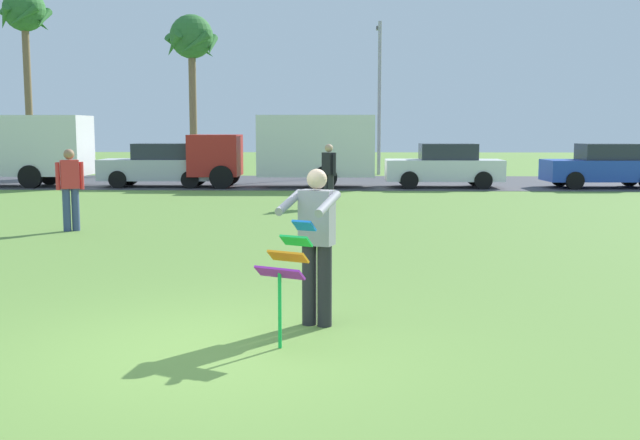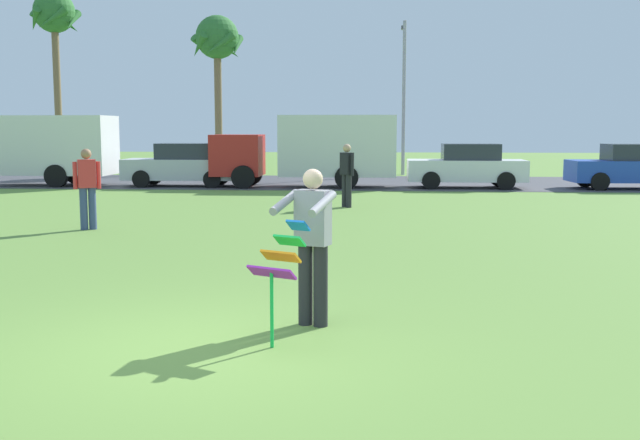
{
  "view_description": "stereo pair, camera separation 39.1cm",
  "coord_description": "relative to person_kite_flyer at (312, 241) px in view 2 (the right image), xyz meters",
  "views": [
    {
      "loc": [
        1.38,
        -7.04,
        2.17
      ],
      "look_at": [
        1.07,
        2.02,
        1.05
      ],
      "focal_mm": 42.01,
      "sensor_mm": 36.0,
      "label": 1
    },
    {
      "loc": [
        1.77,
        -7.02,
        2.17
      ],
      "look_at": [
        1.07,
        2.02,
        1.05
      ],
      "focal_mm": 42.01,
      "sensor_mm": 36.0,
      "label": 2
    }
  ],
  "objects": [
    {
      "name": "parked_car_silver",
      "position": [
        -6.55,
        19.37,
        -0.18
      ],
      "size": [
        4.23,
        1.9,
        1.6
      ],
      "color": "silver",
      "rests_on": "ground"
    },
    {
      "name": "parked_truck_red_cab",
      "position": [
        -1.59,
        19.37,
        0.46
      ],
      "size": [
        6.72,
        2.17,
        2.62
      ],
      "color": "#B2231E",
      "rests_on": "ground"
    },
    {
      "name": "palm_tree_left_near",
      "position": [
        -15.84,
        29.92,
        6.67
      ],
      "size": [
        2.58,
        2.71,
        9.08
      ],
      "color": "brown",
      "rests_on": "ground"
    },
    {
      "name": "streetlight_pole",
      "position": [
        1.86,
        27.09,
        3.05
      ],
      "size": [
        0.24,
        1.65,
        7.0
      ],
      "color": "#9E9EA3",
      "rests_on": "ground"
    },
    {
      "name": "kite_held",
      "position": [
        -0.25,
        -0.71,
        -0.11
      ],
      "size": [
        0.61,
        0.73,
        1.23
      ],
      "color": "blue",
      "rests_on": "ground"
    },
    {
      "name": "palm_tree_right_near",
      "position": [
        -7.16,
        28.67,
        5.3
      ],
      "size": [
        2.58,
        2.71,
        7.6
      ],
      "color": "brown",
      "rests_on": "ground"
    },
    {
      "name": "parked_car_blue",
      "position": [
        9.68,
        19.37,
        -0.18
      ],
      "size": [
        4.26,
        1.96,
        1.6
      ],
      "color": "#2347B7",
      "rests_on": "ground"
    },
    {
      "name": "parked_car_white",
      "position": [
        3.92,
        19.37,
        -0.18
      ],
      "size": [
        4.2,
        1.84,
        1.6
      ],
      "color": "white",
      "rests_on": "ground"
    },
    {
      "name": "person_kite_flyer",
      "position": [
        0.0,
        0.0,
        0.0
      ],
      "size": [
        0.69,
        0.76,
        1.73
      ],
      "color": "#26262B",
      "rests_on": "ground"
    },
    {
      "name": "parked_truck_grey_van",
      "position": [
        -12.2,
        19.37,
        0.46
      ],
      "size": [
        6.71,
        2.15,
        2.62
      ],
      "color": "gray",
      "rests_on": "ground"
    },
    {
      "name": "person_walker_far",
      "position": [
        -0.14,
        12.41,
        -0.02
      ],
      "size": [
        0.4,
        0.46,
        1.73
      ],
      "color": "#26262B",
      "rests_on": "ground"
    },
    {
      "name": "road_strip",
      "position": [
        -1.06,
        21.77,
        -0.95
      ],
      "size": [
        120.0,
        8.0,
        0.01
      ],
      "primitive_type": "cube",
      "color": "#424247",
      "rests_on": "ground"
    },
    {
      "name": "ground_plane",
      "position": [
        -1.06,
        -1.0,
        -0.95
      ],
      "size": [
        120.0,
        120.0,
        0.0
      ],
      "primitive_type": "plane",
      "color": "olive"
    },
    {
      "name": "person_walker_near",
      "position": [
        -5.47,
        7.46,
        -0.02
      ],
      "size": [
        0.52,
        0.36,
        1.73
      ],
      "color": "#384772",
      "rests_on": "ground"
    }
  ]
}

